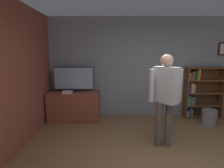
{
  "coord_description": "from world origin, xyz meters",
  "views": [
    {
      "loc": [
        -0.89,
        -2.12,
        1.76
      ],
      "look_at": [
        -0.89,
        1.58,
        1.09
      ],
      "focal_mm": 28.0,
      "sensor_mm": 36.0,
      "label": 1
    }
  ],
  "objects_px": {
    "game_console": "(68,92)",
    "waste_bin": "(210,117)",
    "television": "(74,79)",
    "bookshelf": "(200,93)",
    "person": "(166,93)"
  },
  "relations": [
    {
      "from": "person",
      "to": "waste_bin",
      "type": "height_order",
      "value": "person"
    },
    {
      "from": "person",
      "to": "waste_bin",
      "type": "xyz_separation_m",
      "value": [
        1.42,
        0.98,
        -0.84
      ]
    },
    {
      "from": "television",
      "to": "waste_bin",
      "type": "distance_m",
      "value": 3.52
    },
    {
      "from": "television",
      "to": "bookshelf",
      "type": "height_order",
      "value": "television"
    },
    {
      "from": "bookshelf",
      "to": "game_console",
      "type": "bearing_deg",
      "value": -174.13
    },
    {
      "from": "game_console",
      "to": "person",
      "type": "height_order",
      "value": "person"
    },
    {
      "from": "television",
      "to": "bookshelf",
      "type": "xyz_separation_m",
      "value": [
        3.37,
        0.14,
        -0.39
      ]
    },
    {
      "from": "bookshelf",
      "to": "person",
      "type": "bearing_deg",
      "value": -133.19
    },
    {
      "from": "game_console",
      "to": "person",
      "type": "bearing_deg",
      "value": -28.68
    },
    {
      "from": "waste_bin",
      "to": "bookshelf",
      "type": "bearing_deg",
      "value": 91.24
    },
    {
      "from": "person",
      "to": "television",
      "type": "bearing_deg",
      "value": -159.48
    },
    {
      "from": "bookshelf",
      "to": "person",
      "type": "relative_size",
      "value": 0.8
    },
    {
      "from": "game_console",
      "to": "bookshelf",
      "type": "xyz_separation_m",
      "value": [
        3.5,
        0.36,
        -0.09
      ]
    },
    {
      "from": "waste_bin",
      "to": "game_console",
      "type": "bearing_deg",
      "value": 177.29
    },
    {
      "from": "game_console",
      "to": "waste_bin",
      "type": "distance_m",
      "value": 3.56
    }
  ]
}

